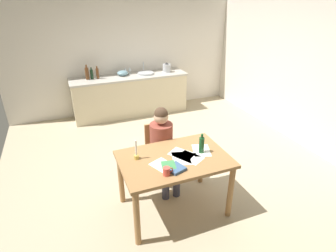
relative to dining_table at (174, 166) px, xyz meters
name	(u,v)px	position (x,y,z in m)	size (l,w,h in m)	color
ground_plane	(167,164)	(0.30, 1.03, -0.69)	(5.20, 5.20, 0.04)	tan
wall_back	(124,54)	(0.30, 3.63, 0.63)	(5.20, 0.12, 2.60)	silver
wall_right	(302,71)	(2.90, 1.03, 0.63)	(0.12, 5.20, 2.60)	silver
kitchen_counter	(131,95)	(0.30, 3.27, -0.21)	(2.57, 0.64, 0.90)	beige
dining_table	(174,166)	(0.00, 0.00, 0.00)	(1.31, 0.87, 0.78)	#9E7042
chair_at_table	(160,150)	(0.06, 0.68, -0.17)	(0.41, 0.41, 0.88)	#9E7042
person_seated	(163,144)	(0.06, 0.53, 0.01)	(0.32, 0.59, 1.19)	brown
coffee_mug	(167,171)	(-0.21, -0.28, 0.16)	(0.12, 0.08, 0.09)	#D84C3F
candlestick	(136,154)	(-0.42, 0.15, 0.18)	(0.06, 0.06, 0.25)	gold
book_magazine	(169,166)	(-0.14, -0.16, 0.13)	(0.15, 0.17, 0.03)	#3C854B
book_cookery	(176,168)	(-0.08, -0.23, 0.13)	(0.18, 0.18, 0.03)	#3C5B85
paper_letter	(182,154)	(0.12, 0.05, 0.11)	(0.21, 0.30, 0.00)	white
paper_bill	(201,150)	(0.38, 0.03, 0.11)	(0.21, 0.30, 0.00)	white
paper_envelope	(181,158)	(0.07, -0.04, 0.11)	(0.21, 0.30, 0.00)	white
paper_receipt	(164,166)	(-0.18, -0.11, 0.11)	(0.21, 0.30, 0.00)	white
paper_notice	(190,157)	(0.18, -0.06, 0.11)	(0.21, 0.30, 0.00)	white
wine_bottle_on_table	(202,145)	(0.36, -0.01, 0.22)	(0.07, 0.07, 0.25)	#194C23
sink_unit	(146,73)	(0.68, 3.27, 0.26)	(0.36, 0.36, 0.24)	#B2B7BC
bottle_oil	(87,73)	(-0.58, 3.32, 0.37)	(0.08, 0.08, 0.31)	#593319
bottle_vinegar	(92,74)	(-0.49, 3.31, 0.34)	(0.06, 0.06, 0.25)	black
bottle_wine_red	(97,73)	(-0.37, 3.30, 0.35)	(0.06, 0.06, 0.27)	#593319
mixing_bowl	(123,73)	(0.18, 3.34, 0.29)	(0.24, 0.24, 0.11)	#668C99
stovetop_kettle	(167,68)	(1.19, 3.27, 0.33)	(0.18, 0.18, 0.22)	#B7BABF
wine_glass_near_sink	(130,69)	(0.36, 3.42, 0.34)	(0.07, 0.07, 0.15)	silver
wine_glass_by_kettle	(125,70)	(0.26, 3.42, 0.34)	(0.07, 0.07, 0.15)	silver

